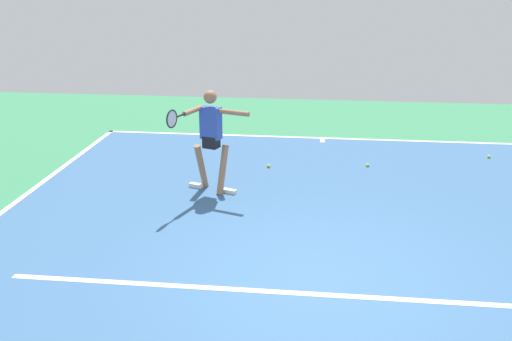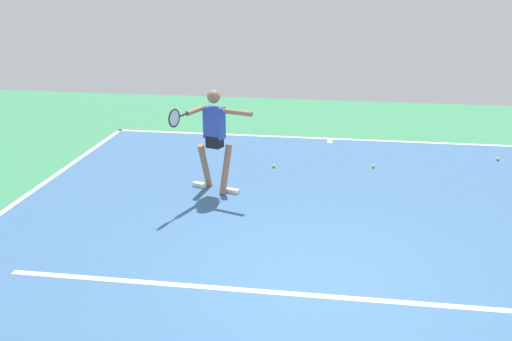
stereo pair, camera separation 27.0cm
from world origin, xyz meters
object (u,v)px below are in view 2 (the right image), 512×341
tennis_player (214,134)px  tennis_ball_centre_court (373,166)px  tennis_ball_far_corner (274,166)px  tennis_ball_near_player (498,159)px

tennis_player → tennis_ball_centre_court: 3.36m
tennis_ball_far_corner → tennis_ball_near_player: (-4.38, -1.12, 0.00)m
tennis_player → tennis_ball_far_corner: (-0.85, -1.37, -0.98)m
tennis_ball_far_corner → tennis_ball_centre_court: size_ratio=1.00×
tennis_player → tennis_ball_centre_court: tennis_player is taller
tennis_player → tennis_ball_near_player: tennis_player is taller
tennis_player → tennis_ball_near_player: bearing=-135.6°
tennis_ball_centre_court → tennis_ball_near_player: bearing=-161.2°
tennis_player → tennis_ball_far_corner: size_ratio=26.76×
tennis_player → tennis_ball_centre_court: size_ratio=26.76×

